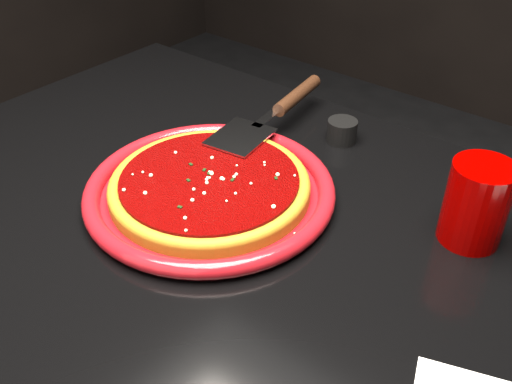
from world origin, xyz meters
TOP-DOWN VIEW (x-y plane):
  - plate at (-0.10, 0.04)m, footprint 0.47×0.47m
  - pizza_crust at (-0.10, 0.04)m, footprint 0.37×0.37m
  - pizza_crust_rim at (-0.10, 0.04)m, footprint 0.37×0.37m
  - pizza_sauce at (-0.10, 0.04)m, footprint 0.33×0.33m
  - parmesan_dusting at (-0.10, 0.04)m, footprint 0.24×0.24m
  - basil_flecks at (-0.10, 0.04)m, footprint 0.22×0.22m
  - pizza_server at (-0.13, 0.23)m, footprint 0.14×0.34m
  - cup at (0.23, 0.18)m, footprint 0.09×0.09m
  - ramekin at (-0.04, 0.29)m, footprint 0.06×0.06m

SIDE VIEW (x-z plane):
  - plate at x=-0.10m, z-range 0.75..0.78m
  - pizza_crust at x=-0.10m, z-range 0.76..0.77m
  - ramekin at x=-0.04m, z-range 0.75..0.79m
  - pizza_crust_rim at x=-0.10m, z-range 0.77..0.78m
  - pizza_sauce at x=-0.10m, z-range 0.77..0.78m
  - basil_flecks at x=-0.10m, z-range 0.78..0.79m
  - parmesan_dusting at x=-0.10m, z-range 0.78..0.79m
  - pizza_server at x=-0.13m, z-range 0.78..0.81m
  - cup at x=0.23m, z-range 0.75..0.86m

